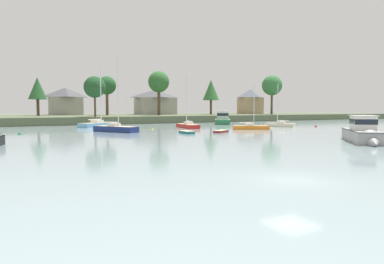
{
  "coord_description": "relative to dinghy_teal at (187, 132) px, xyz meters",
  "views": [
    {
      "loc": [
        -13.2,
        -13.79,
        3.86
      ],
      "look_at": [
        7.17,
        25.72,
        0.76
      ],
      "focal_mm": 32.01,
      "sensor_mm": 36.0,
      "label": 1
    }
  ],
  "objects": [
    {
      "name": "shore_tree_far_left",
      "position": [
        35.03,
        52.26,
        9.71
      ],
      "size": [
        5.52,
        5.52,
        11.49
      ],
      "color": "brown",
      "rests_on": "far_shore_bank"
    },
    {
      "name": "shore_tree_inland_b",
      "position": [
        0.47,
        52.97,
        10.16
      ],
      "size": [
        5.32,
        5.32,
        11.3
      ],
      "color": "brown",
      "rests_on": "far_shore_bank"
    },
    {
      "name": "sailboat_navy",
      "position": [
        -8.92,
        7.99,
        0.12
      ],
      "size": [
        6.05,
        8.04,
        12.46
      ],
      "color": "navy",
      "rests_on": "ground"
    },
    {
      "name": "cottage_near_water",
      "position": [
        18.39,
        60.72,
        5.92
      ],
      "size": [
        12.77,
        10.34,
        8.21
      ],
      "color": "#9E998E",
      "rests_on": "far_shore_bank"
    },
    {
      "name": "dinghy_teal",
      "position": [
        0.0,
        0.0,
        0.0
      ],
      "size": [
        1.54,
        3.4,
        0.54
      ],
      "color": "#196B70",
      "rests_on": "ground"
    },
    {
      "name": "cottage_behind_trees",
      "position": [
        52.58,
        53.94,
        6.33
      ],
      "size": [
        7.99,
        6.72,
        8.99
      ],
      "color": "tan",
      "rests_on": "far_shore_bank"
    },
    {
      "name": "cruiser_green",
      "position": [
        22.39,
        24.96,
        0.63
      ],
      "size": [
        8.5,
        10.81,
        6.18
      ],
      "color": "#236B3D",
      "rests_on": "ground"
    },
    {
      "name": "sailboat_skyblue",
      "position": [
        -7.96,
        25.13,
        0.12
      ],
      "size": [
        9.18,
        7.62,
        12.64
      ],
      "color": "#669ECC",
      "rests_on": "ground"
    },
    {
      "name": "cruiser_grey",
      "position": [
        11.52,
        -21.78,
        0.54
      ],
      "size": [
        9.0,
        9.72,
        5.3
      ],
      "color": "gray",
      "rests_on": "ground"
    },
    {
      "name": "shore_tree_right_mid",
      "position": [
        14.37,
        47.35,
        11.3
      ],
      "size": [
        6.21,
        6.21,
        12.88
      ],
      "color": "brown",
      "rests_on": "far_shore_bank"
    },
    {
      "name": "shore_tree_right",
      "position": [
        -17.83,
        54.74,
        8.97
      ],
      "size": [
        4.83,
        4.83,
        10.36
      ],
      "color": "brown",
      "rests_on": "far_shore_bank"
    },
    {
      "name": "ground_plane",
      "position": [
        -10.07,
        -33.16,
        -0.14
      ],
      "size": [
        486.45,
        486.45,
        0.0
      ],
      "primitive_type": "plane",
      "color": "gray"
    },
    {
      "name": "sailboat_orange",
      "position": [
        14.75,
        3.38,
        0.06
      ],
      "size": [
        6.58,
        4.34,
        8.66
      ],
      "color": "orange",
      "rests_on": "ground"
    },
    {
      "name": "mooring_buoy_red",
      "position": [
        32.05,
        4.23,
        -0.05
      ],
      "size": [
        0.46,
        0.46,
        0.52
      ],
      "color": "red",
      "rests_on": "ground"
    },
    {
      "name": "cottage_eastern",
      "position": [
        -9.56,
        64.54,
        5.98
      ],
      "size": [
        9.96,
        9.44,
        8.32
      ],
      "color": "#9E998E",
      "rests_on": "far_shore_bank"
    },
    {
      "name": "mooring_buoy_green",
      "position": [
        -22.86,
        9.42,
        -0.05
      ],
      "size": [
        0.47,
        0.47,
        0.52
      ],
      "color": "#1E8C47",
      "rests_on": "ground"
    },
    {
      "name": "dinghy_maroon",
      "position": [
        5.84,
        -0.62,
        -0.01
      ],
      "size": [
        3.52,
        2.91,
        0.48
      ],
      "color": "maroon",
      "rests_on": "ground"
    },
    {
      "name": "shore_tree_center_left",
      "position": [
        53.58,
        43.44,
        11.3
      ],
      "size": [
        6.74,
        6.74,
        13.08
      ],
      "color": "brown",
      "rests_on": "far_shore_bank"
    },
    {
      "name": "mooring_buoy_yellow",
      "position": [
        -0.96,
        12.15,
        -0.07
      ],
      "size": [
        0.39,
        0.39,
        0.44
      ],
      "color": "yellow",
      "rests_on": "ground"
    },
    {
      "name": "far_shore_bank",
      "position": [
        -10.07,
        55.24,
        0.77
      ],
      "size": [
        218.9,
        43.92,
        1.81
      ],
      "primitive_type": "cube",
      "color": "#4C563D",
      "rests_on": "ground"
    },
    {
      "name": "sailboat_cream",
      "position": [
        25.49,
        7.8,
        0.07
      ],
      "size": [
        4.61,
        6.29,
        9.53
      ],
      "color": "beige",
      "rests_on": "ground"
    },
    {
      "name": "shore_tree_left_mid",
      "position": [
        -6.38,
        36.31,
        8.71
      ],
      "size": [
        5.12,
        5.12,
        9.63
      ],
      "color": "brown",
      "rests_on": "far_shore_bank"
    },
    {
      "name": "sailboat_red",
      "position": [
        6.73,
        13.08,
        0.09
      ],
      "size": [
        3.17,
        8.02,
        10.93
      ],
      "color": "#B2231E",
      "rests_on": "ground"
    }
  ]
}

